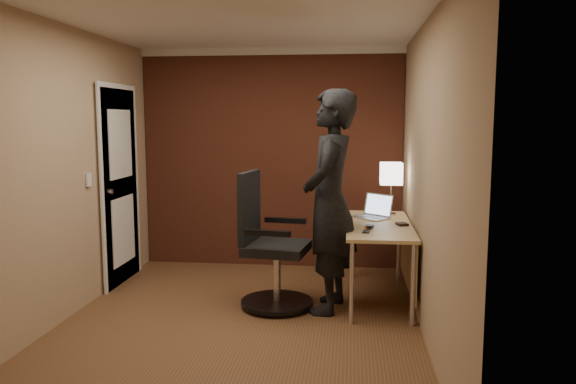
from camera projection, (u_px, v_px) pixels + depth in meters
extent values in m
plane|color=brown|center=(239.00, 324.00, 4.69)|extent=(4.00, 4.00, 0.00)
plane|color=white|center=(236.00, 16.00, 4.37)|extent=(4.00, 4.00, 0.00)
plane|color=tan|center=(272.00, 159.00, 6.50)|extent=(3.00, 0.00, 3.00)
plane|color=tan|center=(150.00, 219.00, 2.56)|extent=(3.00, 0.00, 3.00)
plane|color=tan|center=(62.00, 174.00, 4.70)|extent=(0.00, 4.00, 4.00)
plane|color=tan|center=(427.00, 178.00, 4.37)|extent=(0.00, 4.00, 4.00)
cube|color=brown|center=(272.00, 159.00, 6.47)|extent=(2.98, 0.06, 2.50)
cube|color=silver|center=(271.00, 51.00, 6.31)|extent=(3.00, 0.08, 0.08)
cube|color=silver|center=(59.00, 25.00, 4.54)|extent=(0.08, 4.00, 0.08)
cube|color=silver|center=(426.00, 18.00, 4.22)|extent=(0.08, 4.00, 0.08)
cube|color=silver|center=(119.00, 188.00, 5.81)|extent=(0.05, 0.82, 2.02)
cube|color=silver|center=(121.00, 188.00, 5.81)|extent=(0.02, 0.92, 2.12)
cylinder|color=silver|center=(110.00, 192.00, 5.48)|extent=(0.05, 0.05, 0.05)
cube|color=silver|center=(89.00, 180.00, 5.15)|extent=(0.02, 0.08, 0.12)
cube|color=#D9BE7D|center=(379.00, 225.00, 5.27)|extent=(0.60, 1.50, 0.03)
cube|color=#D9BE7D|center=(408.00, 255.00, 5.27)|extent=(0.02, 1.38, 0.54)
cylinder|color=silver|center=(351.00, 283.00, 4.66)|extent=(0.04, 0.04, 0.70)
cylinder|color=silver|center=(351.00, 246.00, 6.02)|extent=(0.04, 0.04, 0.70)
cylinder|color=silver|center=(413.00, 285.00, 4.61)|extent=(0.04, 0.04, 0.70)
cylinder|color=silver|center=(399.00, 247.00, 5.97)|extent=(0.04, 0.04, 0.70)
cube|color=silver|center=(390.00, 214.00, 5.75)|extent=(0.11, 0.11, 0.01)
cylinder|color=silver|center=(391.00, 199.00, 5.73)|extent=(0.01, 0.01, 0.30)
cube|color=white|center=(391.00, 174.00, 5.70)|extent=(0.22, 0.22, 0.22)
cube|color=silver|center=(371.00, 217.00, 5.55)|extent=(0.40, 0.39, 0.01)
cube|color=silver|center=(378.00, 205.00, 5.61)|extent=(0.29, 0.26, 0.22)
cube|color=#B2CCF2|center=(378.00, 205.00, 5.60)|extent=(0.26, 0.23, 0.19)
cube|color=gray|center=(371.00, 217.00, 5.53)|extent=(0.30, 0.28, 0.00)
cube|color=black|center=(369.00, 227.00, 5.03)|extent=(0.08, 0.11, 0.03)
cube|color=black|center=(366.00, 232.00, 4.86)|extent=(0.07, 0.12, 0.01)
cube|color=black|center=(402.00, 224.00, 5.18)|extent=(0.12, 0.13, 0.02)
cylinder|color=black|center=(277.00, 302.00, 5.11)|extent=(0.66, 0.66, 0.04)
cylinder|color=silver|center=(277.00, 276.00, 5.08)|extent=(0.07, 0.07, 0.49)
cube|color=black|center=(277.00, 248.00, 5.05)|extent=(0.61, 0.61, 0.08)
cube|color=black|center=(249.00, 207.00, 5.06)|extent=(0.13, 0.50, 0.65)
cube|color=black|center=(285.00, 220.00, 5.31)|extent=(0.40, 0.11, 0.05)
cube|color=black|center=(267.00, 233.00, 4.73)|extent=(0.40, 0.11, 0.05)
imported|color=black|center=(330.00, 202.00, 4.94)|extent=(0.56, 0.77, 1.96)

